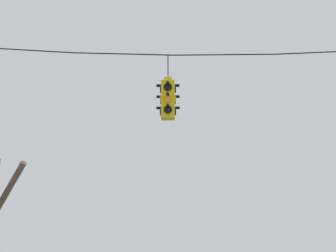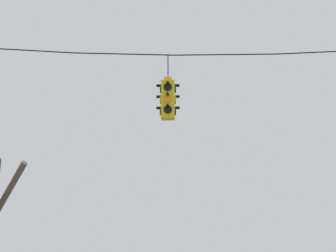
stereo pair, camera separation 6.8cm
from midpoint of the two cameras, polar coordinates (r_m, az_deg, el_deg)
span_wire at (r=16.75m, az=5.10°, el=6.79°), size 17.98×0.03×0.57m
traffic_light_near_right_pole at (r=16.34m, az=0.12°, el=2.34°), size 0.58×0.58×1.66m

